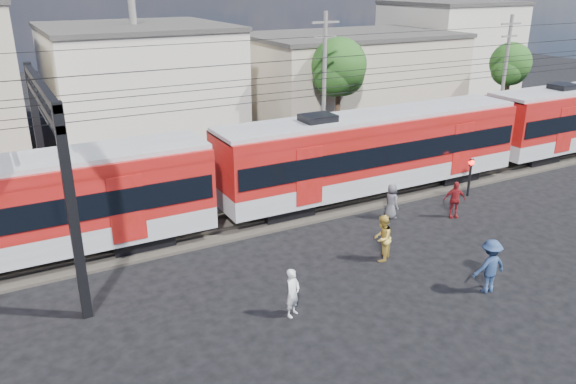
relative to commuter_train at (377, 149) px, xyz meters
The scene contains 21 objects.
ground 9.60m from the commuter_train, 120.66° to the right, with size 120.00×120.00×0.00m, color black.
track_bed 5.29m from the commuter_train, behind, with size 70.00×3.40×0.12m, color #2D2823.
rail_near 5.29m from the commuter_train, behind, with size 70.00×0.12×0.12m, color #59544C.
rail_far 5.29m from the commuter_train, behind, with size 70.00×0.12×0.12m, color #59544C.
commuter_train is the anchor object (origin of this frame).
catenary 13.67m from the commuter_train, behind, with size 70.00×9.30×7.52m.
building_midwest 20.20m from the commuter_train, 109.54° to the left, with size 12.24×12.24×7.30m.
building_mideast 18.50m from the commuter_train, 59.94° to the left, with size 16.32×10.20×6.30m.
building_east 30.73m from the commuter_train, 40.69° to the left, with size 10.20×10.20×8.30m.
utility_pole_mid 7.42m from the commuter_train, 79.81° to the left, with size 1.80×0.24×8.50m.
utility_pole_east 16.50m from the commuter_train, 21.47° to the left, with size 1.80×0.24×8.00m.
tree_near 11.26m from the commuter_train, 66.23° to the left, with size 3.82×3.64×6.72m.
tree_far 21.52m from the commuter_train, 25.06° to the left, with size 3.36×3.12×5.76m.
pedestrian_a 11.79m from the commuter_train, 139.43° to the right, with size 0.60×0.40×1.65m, color white.
pedestrian_b 7.27m from the commuter_train, 124.34° to the right, with size 0.90×0.70×1.85m, color gold.
pedestrian_c 9.87m from the commuter_train, 103.09° to the right, with size 1.27×0.73×1.96m, color navy.
pedestrian_d 4.58m from the commuter_train, 70.70° to the right, with size 1.00×0.42×1.71m, color maroon.
pedestrian_e 3.40m from the commuter_train, 112.12° to the right, with size 0.80×0.52×1.63m, color #535258.
car_silver 15.67m from the commuter_train, 16.41° to the left, with size 1.63×4.05×1.38m, color silver.
car_white 19.91m from the commuter_train, 12.55° to the left, with size 1.51×4.34×1.43m, color silver.
crossing_signal 4.80m from the commuter_train, 31.05° to the right, with size 0.28×0.28×1.93m.
Camera 1 is at (-11.66, -13.25, 10.19)m, focal length 35.00 mm.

